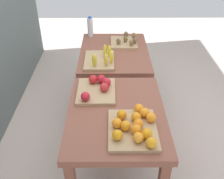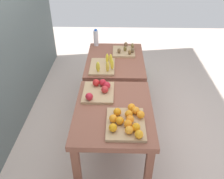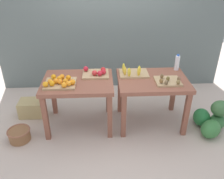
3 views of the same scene
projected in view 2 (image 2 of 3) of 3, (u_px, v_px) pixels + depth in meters
The scene contains 9 objects.
ground_plane at pixel (114, 127), 3.32m from camera, with size 8.00×8.00×0.00m, color beige.
display_table_left at pixel (114, 118), 2.48m from camera, with size 1.04×0.80×0.79m.
display_table_right at pixel (115, 66), 3.40m from camera, with size 1.04×0.80×0.79m.
orange_bin at pixel (127, 122), 2.19m from camera, with size 0.47×0.37×0.11m.
apple_bin at pixel (99, 90), 2.62m from camera, with size 0.40×0.34×0.11m.
banana_crate at pixel (104, 66), 3.08m from camera, with size 0.44×0.32×0.17m.
kiwi_bin at pixel (125, 51), 3.47m from camera, with size 0.36×0.33×0.10m.
water_bottle at pixel (96, 38), 3.63m from camera, with size 0.07×0.07×0.26m.
watermelon_pile at pixel (128, 65), 4.43m from camera, with size 0.60×0.71×0.49m.
Camera 2 is at (-2.43, -0.03, 2.32)m, focal length 37.96 mm.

